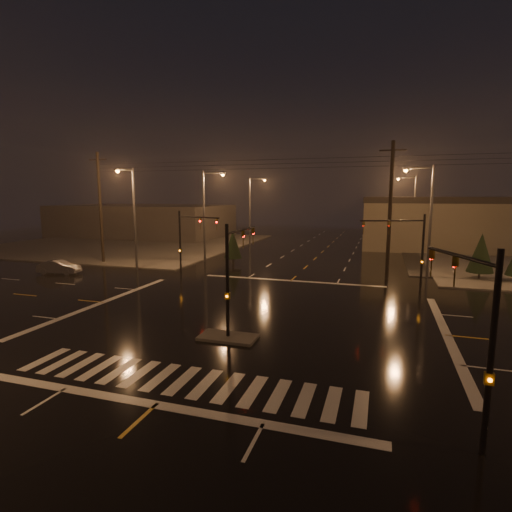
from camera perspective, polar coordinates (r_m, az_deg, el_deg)
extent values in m
plane|color=black|center=(24.91, -0.59, -8.66)|extent=(140.00, 140.00, 0.00)
cube|color=#4A4742|center=(64.97, -17.74, 1.74)|extent=(36.00, 36.00, 0.12)
cube|color=#4A4742|center=(21.32, -4.02, -11.50)|extent=(3.00, 1.60, 0.15)
cube|color=beige|center=(17.17, -10.45, -17.06)|extent=(15.00, 2.60, 0.01)
cube|color=beige|center=(15.63, -14.10, -19.91)|extent=(16.00, 0.50, 0.01)
cube|color=beige|center=(35.19, 5.02, -3.53)|extent=(16.00, 0.50, 0.01)
cube|color=#433C3A|center=(77.42, -15.74, 4.92)|extent=(30.00, 18.00, 5.60)
cylinder|color=black|center=(20.50, -4.10, -3.80)|extent=(0.18, 0.18, 6.00)
cylinder|color=black|center=(22.21, -2.03, 3.71)|extent=(0.12, 4.50, 0.12)
imported|color=#594707|center=(24.12, -0.41, 3.99)|extent=(0.16, 0.20, 1.00)
cube|color=#594707|center=(20.66, -4.08, -5.69)|extent=(0.25, 0.18, 0.35)
cylinder|color=black|center=(33.52, 22.69, 0.42)|extent=(0.18, 0.18, 6.00)
cylinder|color=black|center=(32.30, 18.91, 4.80)|extent=(4.74, 1.82, 0.12)
imported|color=#594707|center=(31.56, 15.08, 4.79)|extent=(0.24, 0.22, 1.00)
cube|color=#594707|center=(33.62, 22.62, -0.76)|extent=(0.25, 0.18, 0.35)
cylinder|color=black|center=(37.89, -10.79, 1.81)|extent=(0.18, 0.18, 6.00)
cylinder|color=black|center=(35.85, -8.23, 5.51)|extent=(4.74, 1.82, 0.12)
imported|color=#594707|center=(34.28, -5.59, 5.33)|extent=(0.24, 0.22, 1.00)
cube|color=#594707|center=(37.98, -10.76, 0.77)|extent=(0.25, 0.18, 0.35)
cylinder|color=black|center=(13.23, 30.57, -12.08)|extent=(0.18, 0.18, 6.00)
cylinder|color=black|center=(14.30, 27.02, 0.02)|extent=(1.48, 3.80, 0.12)
imported|color=#594707|center=(15.88, 23.85, 0.81)|extent=(0.22, 0.24, 1.00)
cube|color=#594707|center=(13.48, 30.34, -14.87)|extent=(0.25, 0.18, 0.35)
cylinder|color=#38383A|center=(44.85, -7.43, 5.50)|extent=(0.24, 0.24, 10.00)
cylinder|color=#38383A|center=(44.36, -6.12, 11.69)|extent=(2.40, 0.14, 0.14)
cube|color=#38383A|center=(43.93, -4.78, 11.68)|extent=(0.70, 0.30, 0.18)
sphere|color=orange|center=(43.92, -4.78, 11.51)|extent=(0.32, 0.32, 0.32)
cylinder|color=#38383A|center=(59.72, -0.91, 6.34)|extent=(0.24, 0.24, 10.00)
cylinder|color=#38383A|center=(59.35, 0.20, 10.96)|extent=(2.40, 0.14, 0.14)
cube|color=#38383A|center=(59.03, 1.24, 10.92)|extent=(0.70, 0.30, 0.18)
sphere|color=orange|center=(59.02, 1.24, 10.80)|extent=(0.32, 0.32, 0.32)
cylinder|color=#38383A|center=(38.88, 23.64, 4.37)|extent=(0.24, 0.24, 10.00)
cylinder|color=#38383A|center=(38.77, 22.28, 11.55)|extent=(2.40, 0.14, 0.14)
cube|color=#38383A|center=(38.70, 20.62, 11.58)|extent=(0.70, 0.30, 0.18)
sphere|color=orange|center=(38.69, 20.61, 11.38)|extent=(0.32, 0.32, 0.32)
cylinder|color=#38383A|center=(58.78, 21.66, 5.70)|extent=(0.24, 0.24, 10.00)
cylinder|color=#38383A|center=(58.71, 20.74, 10.44)|extent=(2.40, 0.14, 0.14)
cube|color=#38383A|center=(58.66, 19.65, 10.45)|extent=(0.70, 0.30, 0.18)
sphere|color=orange|center=(58.66, 19.64, 10.32)|extent=(0.32, 0.32, 0.32)
cylinder|color=#38383A|center=(41.43, -16.94, 4.94)|extent=(0.24, 0.24, 10.00)
cylinder|color=#38383A|center=(40.45, -18.23, 11.61)|extent=(0.14, 2.40, 0.14)
cube|color=#38383A|center=(39.56, -19.17, 11.57)|extent=(0.30, 0.70, 0.18)
sphere|color=orange|center=(39.55, -19.16, 11.39)|extent=(0.32, 0.32, 0.32)
cylinder|color=black|center=(46.98, -21.34, 6.34)|extent=(0.32, 0.32, 12.00)
cube|color=black|center=(47.11, -21.70, 12.67)|extent=(2.20, 0.12, 0.12)
cylinder|color=black|center=(36.62, 18.58, 6.00)|extent=(0.32, 0.32, 12.00)
cube|color=black|center=(36.79, 18.98, 14.11)|extent=(2.20, 0.12, 0.12)
cylinder|color=black|center=(40.54, 29.25, -2.49)|extent=(0.18, 0.18, 0.70)
cone|color=black|center=(40.23, 29.47, 0.41)|extent=(2.21, 2.21, 3.45)
cylinder|color=black|center=(43.32, -3.29, -0.74)|extent=(0.18, 0.18, 0.70)
cone|color=black|center=(43.06, -3.31, 1.69)|extent=(1.92, 1.92, 3.01)
imported|color=slate|center=(42.37, -26.33, -1.43)|extent=(4.16, 2.06, 1.31)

